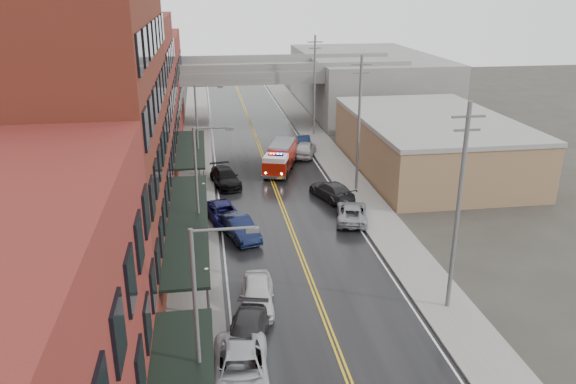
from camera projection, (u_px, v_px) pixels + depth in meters
road at (286, 215)px, 45.22m from camera, size 11.00×160.00×0.02m
sidewalk_left at (194, 220)px, 44.17m from camera, size 3.00×160.00×0.15m
sidewalk_right at (373, 210)px, 46.22m from camera, size 3.00×160.00×0.15m
curb_left at (215, 219)px, 44.40m from camera, size 0.30×160.00×0.15m
curb_right at (354, 211)px, 45.99m from camera, size 0.30×160.00×0.15m
brick_building_b at (84, 135)px, 33.74m from camera, size 9.00×20.00×18.00m
brick_building_c at (122, 103)px, 50.48m from camera, size 9.00×15.00×15.00m
brick_building_far at (142, 87)px, 67.23m from camera, size 9.00×20.00×12.00m
tan_building at (430, 145)px, 55.88m from camera, size 14.00×22.00×5.00m
right_far_block at (366, 81)px, 83.46m from camera, size 18.00×30.00×8.00m
awning_1 at (188, 221)px, 36.64m from camera, size 2.60×18.00×3.09m
awning_2 at (191, 148)px, 52.87m from camera, size 2.60×13.00×3.09m
globe_lamp_1 at (207, 281)px, 30.54m from camera, size 0.44×0.44×3.12m
globe_lamp_2 at (204, 193)px, 43.52m from camera, size 0.44×0.44×3.12m
street_lamp_0 at (203, 317)px, 22.10m from camera, size 2.64×0.22×9.00m
street_lamp_1 at (201, 183)px, 36.94m from camera, size 2.64×0.22×9.00m
street_lamp_2 at (200, 127)px, 51.77m from camera, size 2.64×0.22×9.00m
utility_pole_0 at (458, 206)px, 30.14m from camera, size 1.80×0.24×12.00m
utility_pole_1 at (359, 122)px, 48.68m from camera, size 1.80×0.24×12.00m
utility_pole_2 at (314, 84)px, 67.23m from camera, size 1.80×0.24×12.00m
overpass at (250, 79)px, 72.82m from camera, size 40.00×10.00×7.50m
fire_truck at (280, 157)px, 55.73m from camera, size 4.54×7.53×2.62m
parked_car_left_2 at (241, 370)px, 25.89m from camera, size 2.89×5.77×1.57m
parked_car_left_3 at (247, 334)px, 28.66m from camera, size 3.13×5.29×1.44m
parked_car_left_4 at (257, 294)px, 32.20m from camera, size 2.33×4.87×1.60m
parked_car_left_5 at (240, 228)px, 40.98m from camera, size 3.03×5.09×1.58m
parked_car_left_6 at (223, 213)px, 43.89m from camera, size 3.55×5.47×1.40m
parked_car_left_7 at (225, 177)px, 51.78m from camera, size 3.09×5.65×1.55m
parked_car_right_0 at (352, 212)px, 44.01m from camera, size 3.47×5.45×1.40m
parked_car_right_1 at (332, 190)px, 48.54m from camera, size 3.70×5.67×1.53m
parked_car_right_2 at (305, 149)px, 60.59m from camera, size 3.43×5.29×1.68m
parked_car_right_3 at (303, 141)px, 64.38m from camera, size 1.77×4.23×1.36m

